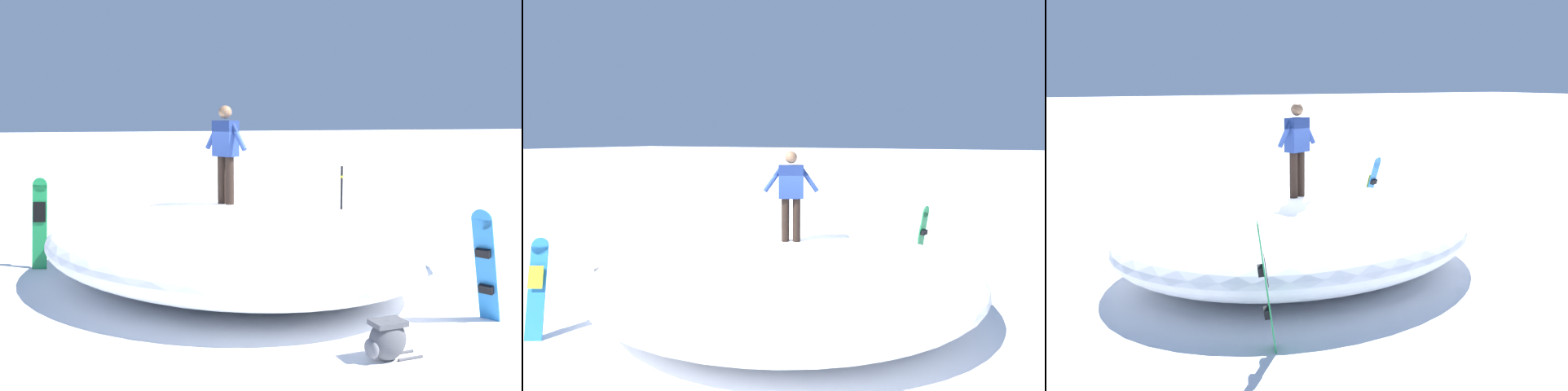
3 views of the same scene
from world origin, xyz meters
TOP-DOWN VIEW (x-y plane):
  - ground at (0.00, 0.00)m, footprint 240.00×240.00m
  - snow_mound at (-0.33, -0.04)m, footprint 8.09×8.75m
  - snowboarder_standing at (-0.27, -0.12)m, footprint 0.49×0.94m
  - snowboard_primary_upright at (2.67, -2.08)m, footprint 0.33×0.31m
  - snowboard_secondary_upright at (-2.87, 3.15)m, footprint 0.53×0.45m
  - backpack_near at (-1.00, 3.81)m, footprint 0.69×0.33m

SIDE VIEW (x-z plane):
  - ground at x=0.00m, z-range 0.00..0.00m
  - backpack_near at x=-1.00m, z-range 0.01..0.48m
  - snow_mound at x=-0.33m, z-range 0.00..1.30m
  - snowboard_secondary_upright at x=-2.87m, z-range 0.02..1.59m
  - snowboard_primary_upright at x=2.67m, z-range 0.03..1.67m
  - snowboarder_standing at x=-0.27m, z-range 1.41..3.04m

